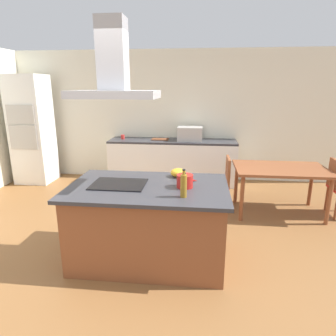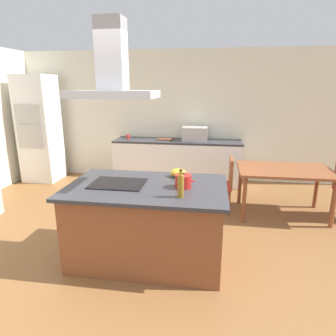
% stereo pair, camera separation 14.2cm
% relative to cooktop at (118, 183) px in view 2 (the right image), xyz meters
% --- Properties ---
extents(ground, '(16.00, 16.00, 0.00)m').
position_rel_cooktop_xyz_m(ground, '(0.33, 1.50, -0.91)').
color(ground, brown).
extents(wall_back, '(7.20, 0.10, 2.70)m').
position_rel_cooktop_xyz_m(wall_back, '(0.33, 3.25, 0.44)').
color(wall_back, silver).
rests_on(wall_back, ground).
extents(kitchen_island, '(1.78, 1.11, 0.90)m').
position_rel_cooktop_xyz_m(kitchen_island, '(0.33, 0.00, -0.45)').
color(kitchen_island, brown).
rests_on(kitchen_island, ground).
extents(cooktop, '(0.60, 0.44, 0.01)m').
position_rel_cooktop_xyz_m(cooktop, '(0.00, 0.00, 0.00)').
color(cooktop, black).
rests_on(cooktop, kitchen_island).
extents(tea_kettle, '(0.23, 0.18, 0.17)m').
position_rel_cooktop_xyz_m(tea_kettle, '(0.75, -0.01, 0.07)').
color(tea_kettle, '#B21E19').
rests_on(tea_kettle, kitchen_island).
extents(olive_oil_bottle, '(0.07, 0.07, 0.29)m').
position_rel_cooktop_xyz_m(olive_oil_bottle, '(0.75, -0.30, 0.12)').
color(olive_oil_bottle, olive).
rests_on(olive_oil_bottle, kitchen_island).
extents(mixing_bowl, '(0.19, 0.19, 0.10)m').
position_rel_cooktop_xyz_m(mixing_bowl, '(0.64, 0.38, 0.05)').
color(mixing_bowl, gold).
rests_on(mixing_bowl, kitchen_island).
extents(back_counter, '(2.61, 0.62, 0.90)m').
position_rel_cooktop_xyz_m(back_counter, '(0.33, 2.88, -0.46)').
color(back_counter, white).
rests_on(back_counter, ground).
extents(countertop_microwave, '(0.50, 0.38, 0.28)m').
position_rel_cooktop_xyz_m(countertop_microwave, '(0.69, 2.88, 0.13)').
color(countertop_microwave, '#B2AFAA').
rests_on(countertop_microwave, back_counter).
extents(coffee_mug_red, '(0.08, 0.08, 0.09)m').
position_rel_cooktop_xyz_m(coffee_mug_red, '(-0.72, 2.91, 0.04)').
color(coffee_mug_red, red).
rests_on(coffee_mug_red, back_counter).
extents(cutting_board, '(0.34, 0.24, 0.02)m').
position_rel_cooktop_xyz_m(cutting_board, '(0.07, 2.93, 0.00)').
color(cutting_board, brown).
rests_on(cutting_board, back_counter).
extents(wall_oven_stack, '(0.70, 0.66, 2.20)m').
position_rel_cooktop_xyz_m(wall_oven_stack, '(-2.57, 2.65, 0.20)').
color(wall_oven_stack, white).
rests_on(wall_oven_stack, ground).
extents(dining_table, '(1.40, 0.90, 0.75)m').
position_rel_cooktop_xyz_m(dining_table, '(2.16, 1.50, -0.24)').
color(dining_table, brown).
rests_on(dining_table, ground).
extents(chair_at_left_end, '(0.42, 0.42, 0.89)m').
position_rel_cooktop_xyz_m(chair_at_left_end, '(1.25, 1.50, -0.40)').
color(chair_at_left_end, red).
rests_on(chair_at_left_end, ground).
extents(range_hood, '(0.90, 0.55, 0.78)m').
position_rel_cooktop_xyz_m(range_hood, '(-0.00, 0.00, 1.20)').
color(range_hood, '#ADADB2').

